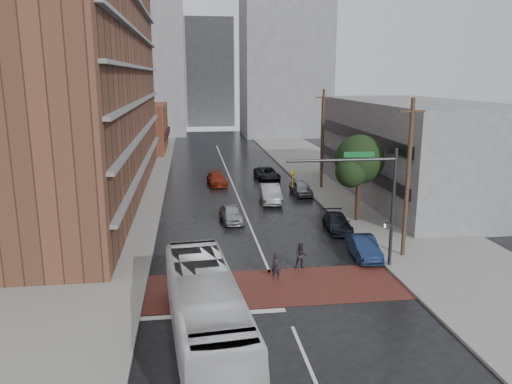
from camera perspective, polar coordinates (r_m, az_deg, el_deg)
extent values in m
plane|color=black|center=(27.30, 2.44, -11.21)|extent=(160.00, 160.00, 0.00)
cube|color=maroon|center=(27.74, 2.25, -10.77)|extent=(14.00, 5.00, 0.02)
cube|color=gray|center=(51.22, -15.38, 0.04)|extent=(9.00, 90.00, 0.15)
cube|color=gray|center=(53.17, 9.98, 0.79)|extent=(9.00, 90.00, 0.15)
cube|color=brown|center=(49.50, -19.51, 15.59)|extent=(10.00, 44.00, 28.00)
cube|color=brown|center=(79.23, -13.18, 7.16)|extent=(8.00, 16.00, 7.00)
cube|color=gray|center=(49.62, 17.46, 4.70)|extent=(11.00, 26.00, 9.00)
cube|color=gray|center=(103.04, -13.45, 15.41)|extent=(18.00, 16.00, 32.00)
cube|color=gray|center=(98.46, 3.32, 17.02)|extent=(16.00, 14.00, 36.00)
cube|color=gray|center=(119.57, -5.66, 13.41)|extent=(12.00, 10.00, 24.00)
cylinder|color=#332319|center=(39.79, 11.55, -0.58)|extent=(0.36, 0.36, 4.00)
sphere|color=black|center=(39.21, 11.75, 3.68)|extent=(3.80, 3.80, 3.80)
sphere|color=black|center=(38.31, 10.82, 2.29)|extent=(2.40, 2.40, 2.40)
sphere|color=black|center=(40.31, 12.42, 3.04)|extent=(2.60, 2.60, 2.60)
cylinder|color=#2D2D33|center=(30.40, 15.35, -1.92)|extent=(0.20, 0.20, 7.20)
cylinder|color=#2D2D33|center=(28.68, 9.80, 3.61)|extent=(6.40, 0.16, 0.16)
imported|color=gold|center=(28.15, 4.27, 1.53)|extent=(0.20, 0.16, 1.00)
cube|color=#0C5926|center=(28.94, 11.72, 4.22)|extent=(1.80, 0.05, 0.30)
cube|color=#2D2D33|center=(30.57, 14.80, -3.75)|extent=(0.30, 0.30, 0.35)
cylinder|color=#473321|center=(32.02, 16.94, 1.30)|extent=(0.26, 0.26, 10.00)
cube|color=#473321|center=(31.47, 17.46, 8.81)|extent=(1.60, 0.12, 0.12)
cylinder|color=#473321|center=(50.64, 7.61, 5.92)|extent=(0.26, 0.26, 10.00)
cube|color=#473321|center=(50.30, 7.76, 10.67)|extent=(1.60, 0.12, 0.12)
imported|color=silver|center=(21.63, -5.76, -13.43)|extent=(3.72, 11.62, 3.18)
imported|color=black|center=(28.42, 2.33, -8.50)|extent=(0.64, 0.51, 1.55)
imported|color=#252026|center=(30.03, 5.17, -7.28)|extent=(0.85, 0.71, 1.60)
imported|color=#A3A7AB|center=(39.39, -2.87, -2.48)|extent=(1.91, 4.03, 1.33)
imported|color=#B9BBC2|center=(45.31, 1.66, -0.20)|extent=(1.94, 4.99, 1.62)
imported|color=maroon|center=(52.85, -4.50, 1.51)|extent=(2.22, 4.63, 1.30)
imported|color=black|center=(55.30, 1.26, 2.11)|extent=(2.60, 5.10, 1.38)
imported|color=#132344|center=(32.44, 12.20, -6.20)|extent=(1.65, 4.17, 1.35)
imported|color=black|center=(37.64, 9.27, -3.46)|extent=(2.05, 4.36, 1.23)
imported|color=#939599|center=(48.51, 5.15, 0.49)|extent=(1.85, 4.11, 1.37)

